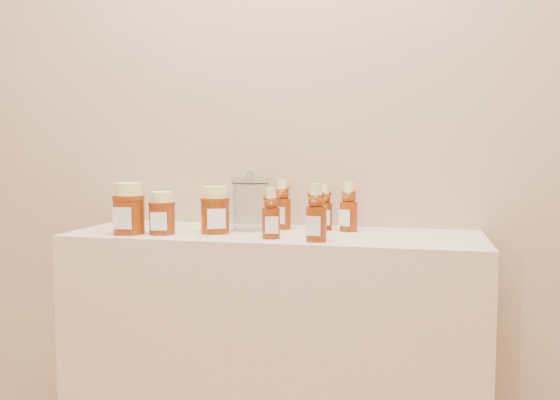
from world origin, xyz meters
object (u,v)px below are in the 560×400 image
(display_table, at_px, (274,382))
(bear_bottle_back_left, at_px, (282,201))
(bear_bottle_front_left, at_px, (271,210))
(honey_jar_left, at_px, (162,213))
(glass_canister, at_px, (250,202))

(display_table, height_order, bear_bottle_back_left, bear_bottle_back_left)
(bear_bottle_front_left, relative_size, honey_jar_left, 1.28)
(honey_jar_left, bearing_deg, glass_canister, 23.62)
(display_table, relative_size, honey_jar_left, 9.77)
(display_table, relative_size, bear_bottle_front_left, 7.66)
(bear_bottle_back_left, relative_size, honey_jar_left, 1.42)
(display_table, relative_size, glass_canister, 6.90)
(bear_bottle_front_left, bearing_deg, display_table, 82.01)
(bear_bottle_back_left, relative_size, bear_bottle_front_left, 1.11)
(display_table, xyz_separation_m, bear_bottle_front_left, (0.02, -0.11, 0.53))
(bear_bottle_front_left, xyz_separation_m, honey_jar_left, (-0.33, 0.01, -0.02))
(display_table, bearing_deg, bear_bottle_front_left, -80.73)
(display_table, distance_m, bear_bottle_front_left, 0.54)
(glass_canister, bearing_deg, bear_bottle_back_left, 28.34)
(bear_bottle_back_left, bearing_deg, bear_bottle_front_left, -78.12)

